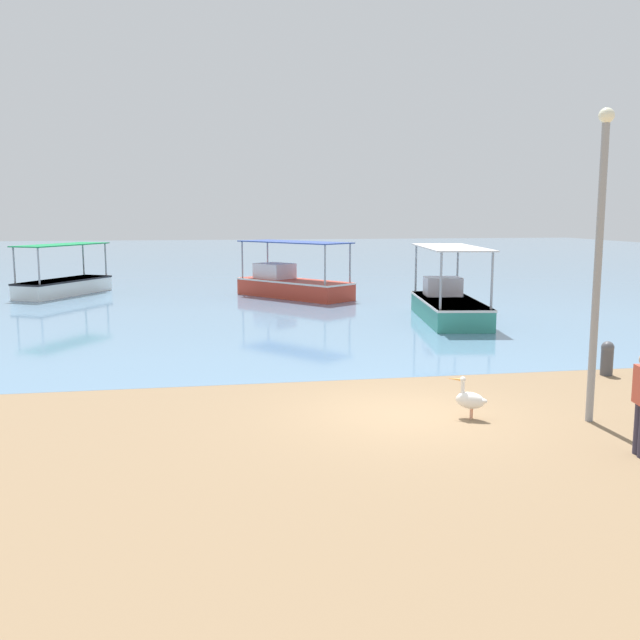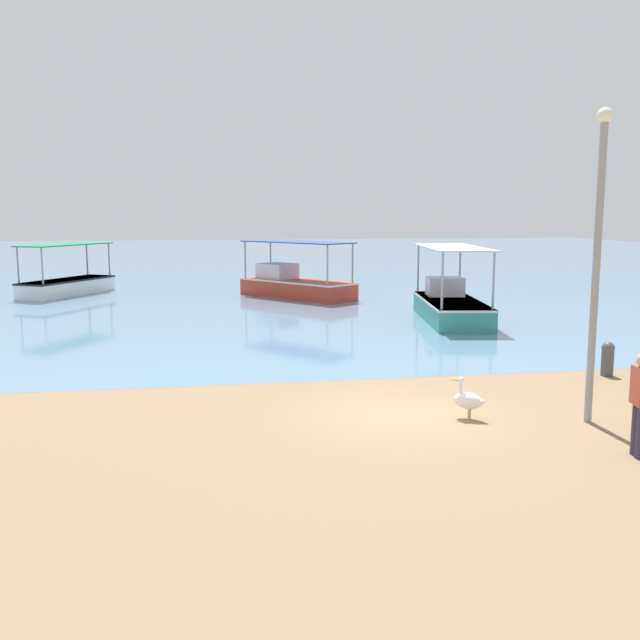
# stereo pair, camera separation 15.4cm
# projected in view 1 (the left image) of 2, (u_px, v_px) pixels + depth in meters

# --- Properties ---
(ground) EXTENTS (120.00, 120.00, 0.00)m
(ground) POSITION_uv_depth(u_px,v_px,m) (405.00, 414.00, 13.86)
(ground) COLOR #856A4B
(harbor_water) EXTENTS (110.00, 90.00, 0.00)m
(harbor_water) POSITION_uv_depth(u_px,v_px,m) (240.00, 259.00, 60.59)
(harbor_water) COLOR #5F85A5
(harbor_water) RESTS_ON ground
(fishing_boat_near_right) EXTENTS (2.86, 6.07, 2.68)m
(fishing_boat_near_right) POSITION_uv_depth(u_px,v_px,m) (449.00, 304.00, 25.98)
(fishing_boat_near_right) COLOR teal
(fishing_boat_near_right) RESTS_ON harbor_water
(fishing_boat_outer) EXTENTS (4.05, 5.45, 2.42)m
(fishing_boat_outer) POSITION_uv_depth(u_px,v_px,m) (64.00, 284.00, 33.93)
(fishing_boat_outer) COLOR white
(fishing_boat_outer) RESTS_ON harbor_water
(fishing_boat_center) EXTENTS (5.11, 5.86, 2.58)m
(fishing_boat_center) POSITION_uv_depth(u_px,v_px,m) (292.00, 283.00, 33.11)
(fishing_boat_center) COLOR #C43A28
(fishing_boat_center) RESTS_ON harbor_water
(pelican) EXTENTS (0.68, 0.61, 0.80)m
(pelican) POSITION_uv_depth(u_px,v_px,m) (470.00, 399.00, 13.51)
(pelican) COLOR #E0997A
(pelican) RESTS_ON ground
(lamp_post) EXTENTS (0.28, 0.28, 5.72)m
(lamp_post) POSITION_uv_depth(u_px,v_px,m) (599.00, 250.00, 12.94)
(lamp_post) COLOR gray
(lamp_post) RESTS_ON ground
(mooring_bollard) EXTENTS (0.31, 0.31, 0.83)m
(mooring_bollard) POSITION_uv_depth(u_px,v_px,m) (607.00, 357.00, 17.14)
(mooring_bollard) COLOR #47474C
(mooring_bollard) RESTS_ON ground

